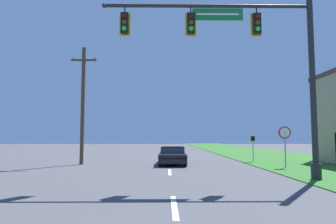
% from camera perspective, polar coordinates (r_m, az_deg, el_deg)
% --- Properties ---
extents(grass_verge_right, '(10.00, 110.00, 0.04)m').
position_cam_1_polar(grass_verge_right, '(34.05, 18.00, -7.70)').
color(grass_verge_right, '#2D6626').
rests_on(grass_verge_right, ground).
extents(road_center_line, '(0.16, 34.80, 0.01)m').
position_cam_1_polar(road_center_line, '(24.33, 0.02, -9.22)').
color(road_center_line, silver).
rests_on(road_center_line, ground).
extents(signal_mast, '(9.76, 0.47, 8.72)m').
position_cam_1_polar(signal_mast, '(14.33, 16.40, 10.06)').
color(signal_mast, '#232326').
rests_on(signal_mast, grass_verge_right).
extents(car_ahead, '(1.91, 4.68, 1.19)m').
position_cam_1_polar(car_ahead, '(21.08, 0.87, -8.27)').
color(car_ahead, black).
rests_on(car_ahead, ground).
extents(stop_sign, '(0.76, 0.07, 2.50)m').
position_cam_1_polar(stop_sign, '(19.82, 21.35, -4.53)').
color(stop_sign, gray).
rests_on(stop_sign, grass_verge_right).
extents(route_sign_post, '(0.55, 0.06, 2.03)m').
position_cam_1_polar(route_sign_post, '(23.67, 15.86, -5.48)').
color(route_sign_post, gray).
rests_on(route_sign_post, grass_verge_right).
extents(utility_pole_near, '(1.80, 0.26, 8.24)m').
position_cam_1_polar(utility_pole_near, '(21.83, -15.92, 1.66)').
color(utility_pole_near, '#4C3823').
rests_on(utility_pole_near, ground).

